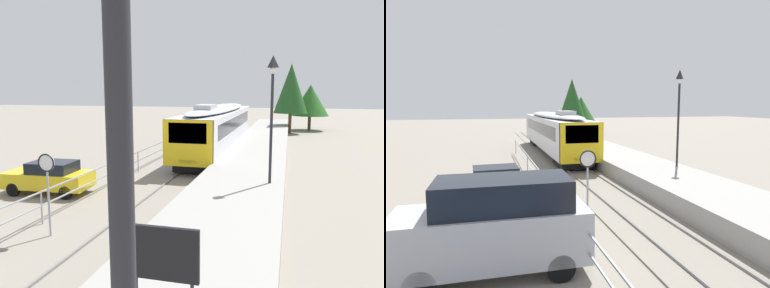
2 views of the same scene
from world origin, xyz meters
TOP-DOWN VIEW (x-y plane):
  - ground_plane at (-3.00, 22.00)m, footprint 160.00×160.00m
  - track_rails at (0.00, 22.00)m, footprint 3.20×60.00m
  - commuter_train at (0.00, 29.08)m, footprint 2.82×18.34m
  - station_platform at (3.25, 22.00)m, footprint 3.90×60.00m
  - platform_lamp_near_end at (4.57, 2.14)m, footprint 0.34×0.34m
  - platform_lamp_mid_platform at (4.57, 16.63)m, footprint 0.34×0.34m
  - platform_notice_board at (3.41, 6.05)m, footprint 1.20×0.08m
  - speed_limit_sign at (-2.32, 11.07)m, footprint 0.61×0.10m
  - carpark_fence at (-3.30, 12.00)m, footprint 0.06×36.06m
  - parked_hatchback_yellow at (-5.54, 15.67)m, footprint 4.09×1.98m
  - tree_behind_carpark at (5.35, 44.04)m, footprint 3.68×3.68m
  - tree_behind_station_far at (7.62, 47.74)m, footprint 4.36×4.36m

SIDE VIEW (x-z plane):
  - ground_plane at x=-3.00m, z-range 0.00..0.00m
  - track_rails at x=0.00m, z-range -0.04..0.10m
  - station_platform at x=3.25m, z-range 0.00..0.90m
  - parked_hatchback_yellow at x=-5.54m, z-range 0.03..1.56m
  - carpark_fence at x=-3.30m, z-range 0.28..1.53m
  - speed_limit_sign at x=-2.32m, z-range 0.72..3.53m
  - commuter_train at x=0.00m, z-range 0.27..4.01m
  - platform_notice_board at x=3.41m, z-range 1.29..3.09m
  - tree_behind_station_far at x=7.62m, z-range 0.86..6.28m
  - platform_lamp_near_end at x=4.57m, z-range 1.95..7.30m
  - platform_lamp_mid_platform at x=4.57m, z-range 1.95..7.30m
  - tree_behind_carpark at x=5.35m, z-range 1.11..8.79m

